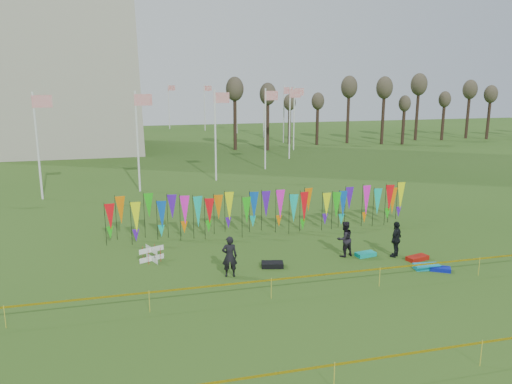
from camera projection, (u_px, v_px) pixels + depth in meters
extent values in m
plane|color=#2B4F16|center=(308.00, 282.00, 22.33)|extent=(160.00, 160.00, 0.00)
cylinder|color=silver|center=(284.00, 114.00, 70.17)|extent=(0.16, 0.16, 8.00)
plane|color=red|center=(288.00, 91.00, 69.59)|extent=(1.40, 0.00, 1.40)
cylinder|color=silver|center=(264.00, 111.00, 76.78)|extent=(0.16, 0.16, 8.00)
plane|color=red|center=(268.00, 90.00, 76.20)|extent=(1.40, 0.00, 1.40)
cylinder|color=silver|center=(237.00, 109.00, 82.48)|extent=(0.16, 0.16, 8.00)
plane|color=red|center=(240.00, 89.00, 81.89)|extent=(1.40, 0.00, 1.40)
cylinder|color=silver|center=(205.00, 108.00, 86.87)|extent=(0.16, 0.16, 8.00)
plane|color=red|center=(208.00, 88.00, 86.28)|extent=(1.40, 0.00, 1.40)
cylinder|color=silver|center=(169.00, 107.00, 89.66)|extent=(0.16, 0.16, 8.00)
plane|color=red|center=(172.00, 88.00, 89.07)|extent=(1.40, 0.00, 1.40)
cylinder|color=silver|center=(130.00, 106.00, 90.66)|extent=(0.16, 0.16, 8.00)
plane|color=red|center=(132.00, 88.00, 90.07)|extent=(1.40, 0.00, 1.40)
cylinder|color=silver|center=(89.00, 107.00, 89.79)|extent=(0.16, 0.16, 8.00)
plane|color=red|center=(91.00, 88.00, 89.21)|extent=(1.40, 0.00, 1.40)
cylinder|color=silver|center=(45.00, 108.00, 87.13)|extent=(0.16, 0.16, 8.00)
plane|color=red|center=(47.00, 88.00, 86.54)|extent=(1.40, 0.00, 1.40)
plane|color=red|center=(0.00, 89.00, 82.25)|extent=(1.40, 0.00, 1.40)
cylinder|color=silver|center=(38.00, 147.00, 36.92)|extent=(0.16, 0.16, 8.00)
plane|color=red|center=(42.00, 101.00, 36.33)|extent=(1.40, 0.00, 1.40)
cylinder|color=silver|center=(138.00, 142.00, 39.58)|extent=(0.16, 0.16, 8.00)
plane|color=red|center=(143.00, 100.00, 39.00)|extent=(1.40, 0.00, 1.40)
cylinder|color=silver|center=(215.00, 136.00, 43.87)|extent=(0.16, 0.16, 8.00)
plane|color=red|center=(222.00, 98.00, 43.28)|extent=(1.40, 0.00, 1.40)
cylinder|color=silver|center=(265.00, 129.00, 49.48)|extent=(0.16, 0.16, 8.00)
plane|color=red|center=(271.00, 96.00, 48.90)|extent=(1.40, 0.00, 1.40)
cylinder|color=silver|center=(290.00, 123.00, 56.04)|extent=(0.16, 0.16, 8.00)
plane|color=red|center=(295.00, 94.00, 55.45)|extent=(1.40, 0.00, 1.40)
cylinder|color=silver|center=(294.00, 118.00, 63.10)|extent=(0.16, 0.16, 8.00)
plane|color=red|center=(299.00, 92.00, 62.51)|extent=(1.40, 0.00, 1.40)
cylinder|color=black|center=(104.00, 223.00, 27.19)|extent=(0.03, 0.03, 2.46)
cone|color=red|center=(109.00, 216.00, 27.18)|extent=(0.64, 0.64, 1.60)
cylinder|color=black|center=(117.00, 222.00, 27.36)|extent=(0.03, 0.03, 2.46)
cone|color=orange|center=(122.00, 216.00, 27.35)|extent=(0.64, 0.64, 1.60)
cylinder|color=black|center=(130.00, 221.00, 27.53)|extent=(0.03, 0.03, 2.46)
cone|color=#ECFF0D|center=(135.00, 215.00, 27.52)|extent=(0.64, 0.64, 1.60)
cylinder|color=black|center=(143.00, 220.00, 27.70)|extent=(0.03, 0.03, 2.46)
cone|color=#1EBA15|center=(148.00, 214.00, 27.69)|extent=(0.64, 0.64, 1.60)
cylinder|color=black|center=(156.00, 219.00, 27.87)|extent=(0.03, 0.03, 2.46)
cone|color=#0B4CBC|center=(160.00, 213.00, 27.86)|extent=(0.64, 0.64, 1.60)
cylinder|color=black|center=(168.00, 219.00, 28.04)|extent=(0.03, 0.03, 2.46)
cone|color=#4D14B5|center=(173.00, 212.00, 28.03)|extent=(0.64, 0.64, 1.60)
cylinder|color=black|center=(180.00, 218.00, 28.20)|extent=(0.03, 0.03, 2.46)
cone|color=#FD1CD1|center=(185.00, 211.00, 28.20)|extent=(0.64, 0.64, 1.60)
cylinder|color=black|center=(193.00, 217.00, 28.37)|extent=(0.03, 0.03, 2.46)
cone|color=#0CBCA2|center=(197.00, 211.00, 28.36)|extent=(0.64, 0.64, 1.60)
cylinder|color=black|center=(205.00, 216.00, 28.54)|extent=(0.03, 0.03, 2.46)
cone|color=red|center=(209.00, 210.00, 28.53)|extent=(0.64, 0.64, 1.60)
cylinder|color=black|center=(217.00, 215.00, 28.71)|extent=(0.03, 0.03, 2.46)
cone|color=orange|center=(221.00, 209.00, 28.70)|extent=(0.64, 0.64, 1.60)
cylinder|color=black|center=(228.00, 214.00, 28.88)|extent=(0.03, 0.03, 2.46)
cone|color=#ECFF0D|center=(233.00, 208.00, 28.87)|extent=(0.64, 0.64, 1.60)
cylinder|color=black|center=(240.00, 214.00, 29.05)|extent=(0.03, 0.03, 2.46)
cone|color=#1EBA15|center=(245.00, 208.00, 29.04)|extent=(0.64, 0.64, 1.60)
cylinder|color=black|center=(252.00, 213.00, 29.22)|extent=(0.03, 0.03, 2.46)
cone|color=#0B4CBC|center=(256.00, 207.00, 29.21)|extent=(0.64, 0.64, 1.60)
cylinder|color=black|center=(263.00, 212.00, 29.38)|extent=(0.03, 0.03, 2.46)
cone|color=#4D14B5|center=(268.00, 206.00, 29.38)|extent=(0.64, 0.64, 1.60)
cylinder|color=black|center=(274.00, 211.00, 29.55)|extent=(0.03, 0.03, 2.46)
cone|color=#FD1CD1|center=(279.00, 205.00, 29.54)|extent=(0.64, 0.64, 1.60)
cylinder|color=black|center=(285.00, 211.00, 29.72)|extent=(0.03, 0.03, 2.46)
cone|color=#0CBCA2|center=(290.00, 205.00, 29.71)|extent=(0.64, 0.64, 1.60)
cylinder|color=black|center=(296.00, 210.00, 29.89)|extent=(0.03, 0.03, 2.46)
cone|color=red|center=(301.00, 204.00, 29.88)|extent=(0.64, 0.64, 1.60)
cylinder|color=black|center=(307.00, 209.00, 30.06)|extent=(0.03, 0.03, 2.46)
cone|color=orange|center=(312.00, 203.00, 30.05)|extent=(0.64, 0.64, 1.60)
cylinder|color=black|center=(318.00, 208.00, 30.23)|extent=(0.03, 0.03, 2.46)
cone|color=#ECFF0D|center=(323.00, 203.00, 30.22)|extent=(0.64, 0.64, 1.60)
cylinder|color=black|center=(329.00, 208.00, 30.40)|extent=(0.03, 0.03, 2.46)
cone|color=#1EBA15|center=(333.00, 202.00, 30.39)|extent=(0.64, 0.64, 1.60)
cylinder|color=black|center=(339.00, 207.00, 30.56)|extent=(0.03, 0.03, 2.46)
cone|color=#0B4CBC|center=(344.00, 201.00, 30.56)|extent=(0.64, 0.64, 1.60)
cylinder|color=black|center=(350.00, 206.00, 30.73)|extent=(0.03, 0.03, 2.46)
cone|color=#4D14B5|center=(354.00, 201.00, 30.72)|extent=(0.64, 0.64, 1.60)
cylinder|color=black|center=(360.00, 206.00, 30.90)|extent=(0.03, 0.03, 2.46)
cone|color=#FD1CD1|center=(364.00, 200.00, 30.89)|extent=(0.64, 0.64, 1.60)
cylinder|color=black|center=(370.00, 205.00, 31.07)|extent=(0.03, 0.03, 2.46)
cone|color=#0CBCA2|center=(374.00, 199.00, 31.06)|extent=(0.64, 0.64, 1.60)
cylinder|color=black|center=(380.00, 204.00, 31.24)|extent=(0.03, 0.03, 2.46)
cone|color=red|center=(384.00, 199.00, 31.23)|extent=(0.64, 0.64, 1.60)
cylinder|color=black|center=(390.00, 204.00, 31.41)|extent=(0.03, 0.03, 2.46)
cone|color=orange|center=(394.00, 198.00, 31.40)|extent=(0.64, 0.64, 1.60)
cylinder|color=black|center=(400.00, 203.00, 31.58)|extent=(0.03, 0.03, 2.46)
cone|color=#ECFF0D|center=(404.00, 197.00, 31.57)|extent=(0.64, 0.64, 1.60)
cube|color=#DBB804|center=(319.00, 275.00, 21.03)|extent=(26.00, 0.01, 0.08)
cylinder|color=gold|center=(10.00, 316.00, 18.19)|extent=(0.02, 0.02, 0.90)
cylinder|color=gold|center=(150.00, 301.00, 19.41)|extent=(0.02, 0.02, 0.90)
cylinder|color=gold|center=(273.00, 288.00, 20.63)|extent=(0.02, 0.02, 0.90)
cylinder|color=gold|center=(383.00, 276.00, 21.84)|extent=(0.02, 0.02, 0.90)
cylinder|color=gold|center=(480.00, 266.00, 23.06)|extent=(0.02, 0.02, 0.90)
cube|color=#DBB804|center=(398.00, 355.00, 14.94)|extent=(26.00, 0.01, 0.08)
cylinder|color=gold|center=(336.00, 376.00, 14.53)|extent=(0.02, 0.02, 0.90)
cylinder|color=gold|center=(482.00, 353.00, 15.75)|extent=(0.02, 0.02, 0.90)
cylinder|color=#34241A|center=(234.00, 124.00, 64.63)|extent=(0.44, 0.44, 6.40)
ellipsoid|color=#453E2E|center=(234.00, 98.00, 63.88)|extent=(1.92, 1.92, 2.56)
cylinder|color=#34241A|center=(264.00, 123.00, 65.60)|extent=(0.44, 0.44, 6.40)
ellipsoid|color=#453E2E|center=(264.00, 97.00, 64.85)|extent=(1.92, 1.92, 2.56)
cylinder|color=#34241A|center=(293.00, 123.00, 66.57)|extent=(0.44, 0.44, 6.40)
ellipsoid|color=#453E2E|center=(293.00, 97.00, 65.83)|extent=(1.92, 1.92, 2.56)
cylinder|color=#34241A|center=(321.00, 122.00, 67.55)|extent=(0.44, 0.44, 6.40)
ellipsoid|color=#453E2E|center=(322.00, 97.00, 66.80)|extent=(1.92, 1.92, 2.56)
cylinder|color=#34241A|center=(348.00, 121.00, 68.52)|extent=(0.44, 0.44, 6.40)
ellipsoid|color=#453E2E|center=(349.00, 96.00, 67.78)|extent=(1.92, 1.92, 2.56)
cylinder|color=#34241A|center=(374.00, 121.00, 69.50)|extent=(0.44, 0.44, 6.40)
ellipsoid|color=#453E2E|center=(376.00, 96.00, 68.75)|extent=(1.92, 1.92, 2.56)
cylinder|color=#34241A|center=(400.00, 120.00, 70.47)|extent=(0.44, 0.44, 6.40)
ellipsoid|color=#453E2E|center=(402.00, 96.00, 69.72)|extent=(1.92, 1.92, 2.56)
cylinder|color=#34241A|center=(425.00, 120.00, 71.44)|extent=(0.44, 0.44, 6.40)
ellipsoid|color=#453E2E|center=(427.00, 96.00, 70.70)|extent=(1.92, 1.92, 2.56)
cylinder|color=#34241A|center=(450.00, 119.00, 72.42)|extent=(0.44, 0.44, 6.40)
ellipsoid|color=#453E2E|center=(452.00, 95.00, 71.67)|extent=(1.92, 1.92, 2.56)
cylinder|color=#34241A|center=(473.00, 118.00, 73.39)|extent=(0.44, 0.44, 6.40)
ellipsoid|color=#453E2E|center=(475.00, 95.00, 72.65)|extent=(1.92, 1.92, 2.56)
cylinder|color=#34241A|center=(496.00, 118.00, 74.37)|extent=(0.44, 0.44, 6.40)
ellipsoid|color=#453E2E|center=(499.00, 95.00, 73.62)|extent=(1.92, 1.92, 2.56)
cylinder|color=red|center=(145.00, 257.00, 24.46)|extent=(0.02, 0.02, 0.74)
cylinder|color=red|center=(159.00, 256.00, 24.62)|extent=(0.02, 0.02, 0.74)
cylinder|color=red|center=(145.00, 253.00, 25.08)|extent=(0.02, 0.02, 0.74)
cylinder|color=red|center=(158.00, 251.00, 25.24)|extent=(0.02, 0.02, 0.74)
imported|color=black|center=(230.00, 256.00, 22.81)|extent=(0.77, 0.61, 1.94)
imported|color=black|center=(345.00, 239.00, 25.44)|extent=(1.01, 0.77, 1.85)
imported|color=black|center=(396.00, 239.00, 25.38)|extent=(1.24, 1.17, 1.87)
cube|color=#0BA99D|center=(366.00, 254.00, 25.62)|extent=(1.10, 0.68, 0.21)
cube|color=#0B1AB4|center=(440.00, 269.00, 23.67)|extent=(1.04, 0.88, 0.19)
cube|color=#B2170B|center=(417.00, 258.00, 25.08)|extent=(1.24, 0.79, 0.21)
cube|color=black|center=(272.00, 265.00, 24.14)|extent=(1.15, 0.82, 0.24)
cube|color=#0D93B6|center=(427.00, 267.00, 23.89)|extent=(1.28, 0.74, 0.23)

